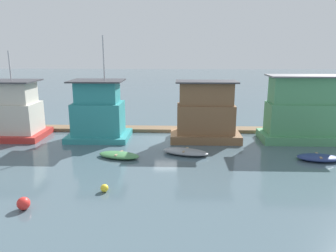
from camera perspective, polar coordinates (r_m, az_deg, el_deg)
ground_plane at (r=28.83m, az=0.07°, el=-2.25°), size 200.00×200.00×0.00m
dock_walkway at (r=31.65m, az=0.26°, el=-0.54°), size 42.40×1.61×0.30m
houseboat_red at (r=32.08m, az=-26.14°, el=2.09°), size 6.30×4.15×7.57m
houseboat_teal at (r=29.08m, az=-12.02°, el=2.10°), size 5.27×4.07×8.82m
houseboat_brown at (r=28.08m, az=6.57°, el=1.88°), size 5.93×3.26×5.12m
houseboat_green at (r=29.93m, az=22.67°, el=2.24°), size 7.11×3.38×5.61m
dinghy_green at (r=24.16m, az=-8.53°, el=-5.03°), size 3.38×2.23×0.39m
dinghy_grey at (r=24.59m, az=3.04°, el=-4.51°), size 3.76×2.39×0.44m
dinghy_navy at (r=25.58m, az=24.73°, el=-5.03°), size 3.09×1.80×0.45m
mooring_post_centre at (r=31.76m, az=18.84°, el=0.43°), size 0.29×0.29×2.09m
mooring_post_near_right at (r=30.73m, az=9.97°, el=0.25°), size 0.27×0.27×1.79m
buoy_yellow at (r=18.78m, az=-11.01°, el=-10.57°), size 0.45×0.45×0.45m
buoy_red at (r=18.02m, az=-23.86°, el=-12.24°), size 0.64×0.64×0.64m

